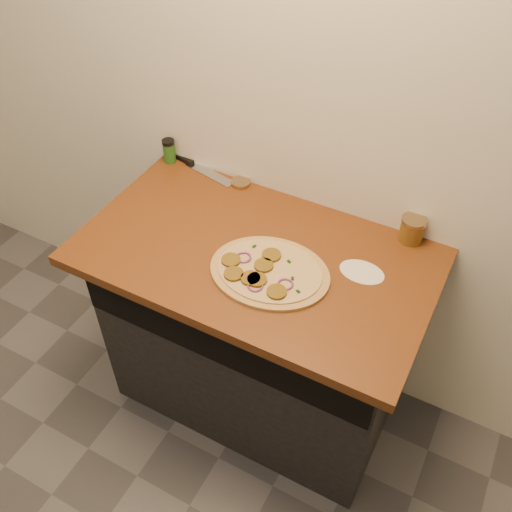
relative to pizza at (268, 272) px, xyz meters
The scene contains 8 objects.
cabinet 0.50m from the pizza, 128.52° to the left, with size 1.10×0.60×0.86m, color black.
countertop 0.12m from the pizza, 138.00° to the left, with size 1.20×0.70×0.04m, color brown.
pizza is the anchor object (origin of this frame).
chefs_knife 0.66m from the pizza, 143.41° to the left, with size 0.33×0.10×0.02m.
mason_jar_lid 0.49m from the pizza, 129.47° to the left, with size 0.08×0.08×0.02m, color #9B825A.
salsa_jar 0.52m from the pizza, 46.64° to the left, with size 0.09×0.09×0.09m.
spice_shaker 0.74m from the pizza, 149.35° to the left, with size 0.05×0.05×0.10m.
flour_spill 0.30m from the pizza, 29.57° to the left, with size 0.15×0.15×0.00m, color silver.
Camera 1 is at (0.65, 0.20, 2.22)m, focal length 40.00 mm.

